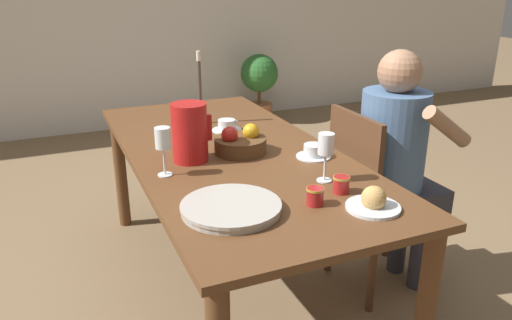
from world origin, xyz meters
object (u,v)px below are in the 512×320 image
object	(u,v)px
red_pitcher	(190,132)
wine_glass_juice	(326,147)
person_seated	(398,155)
teacup_across	(227,126)
jam_jar_amber	(341,184)
potted_plant	(259,81)
bread_plate	(373,202)
candlestick_tall	(200,95)
teacup_near_person	(314,152)
wine_glass_water	(163,140)
serving_tray	(231,208)
fruit_bowl	(240,143)
chair_person_side	(373,198)
jam_jar_red	(315,196)

from	to	relation	value
red_pitcher	wine_glass_juice	world-z (taller)	red_pitcher
person_seated	teacup_across	world-z (taller)	person_seated
jam_jar_amber	red_pitcher	bearing A→B (deg)	126.91
red_pitcher	potted_plant	bearing A→B (deg)	61.04
person_seated	red_pitcher	bearing A→B (deg)	-103.19
teacup_across	bread_plate	size ratio (longest dim) A/B	0.81
person_seated	candlestick_tall	distance (m)	1.04
teacup_near_person	wine_glass_juice	bearing A→B (deg)	-110.68
teacup_near_person	wine_glass_water	bearing A→B (deg)	175.57
serving_tray	potted_plant	xyz separation A→B (m)	(1.54, 3.27, -0.31)
person_seated	potted_plant	bearing A→B (deg)	168.42
teacup_near_person	person_seated	bearing A→B (deg)	-5.96
bread_plate	fruit_bowl	distance (m)	0.73
chair_person_side	candlestick_tall	xyz separation A→B (m)	(-0.62, 0.70, 0.40)
teacup_near_person	teacup_across	world-z (taller)	same
red_pitcher	wine_glass_water	distance (m)	0.19
chair_person_side	jam_jar_red	bearing A→B (deg)	-53.72
wine_glass_water	person_seated	bearing A→B (deg)	-5.03
chair_person_side	fruit_bowl	bearing A→B (deg)	-107.44
wine_glass_juice	teacup_across	world-z (taller)	wine_glass_juice
person_seated	wine_glass_juice	distance (m)	0.58
fruit_bowl	wine_glass_juice	bearing A→B (deg)	-68.03
wine_glass_juice	potted_plant	size ratio (longest dim) A/B	0.27
chair_person_side	teacup_near_person	bearing A→B (deg)	-90.81
wine_glass_water	teacup_near_person	xyz separation A→B (m)	(0.64, -0.05, -0.12)
wine_glass_juice	candlestick_tall	world-z (taller)	candlestick_tall
wine_glass_juice	potted_plant	xyz separation A→B (m)	(1.12, 3.16, -0.43)
red_pitcher	bread_plate	world-z (taller)	red_pitcher
jam_jar_red	teacup_near_person	bearing A→B (deg)	60.96
teacup_across	bread_plate	distance (m)	1.04
jam_jar_red	candlestick_tall	distance (m)	1.12
fruit_bowl	serving_tray	bearing A→B (deg)	-114.66
person_seated	serving_tray	distance (m)	0.98
bread_plate	candlestick_tall	xyz separation A→B (m)	(-0.22, 1.22, 0.13)
person_seated	serving_tray	xyz separation A→B (m)	(-0.93, -0.31, 0.05)
person_seated	bread_plate	xyz separation A→B (m)	(-0.48, -0.48, 0.06)
teacup_across	jam_jar_red	distance (m)	0.93
teacup_near_person	teacup_across	bearing A→B (deg)	112.13
teacup_near_person	teacup_across	distance (m)	0.55
serving_tray	candlestick_tall	world-z (taller)	candlestick_tall
jam_jar_amber	chair_person_side	bearing A→B (deg)	40.35
person_seated	fruit_bowl	world-z (taller)	person_seated
chair_person_side	person_seated	distance (m)	0.23
person_seated	potted_plant	size ratio (longest dim) A/B	1.65
person_seated	fruit_bowl	size ratio (longest dim) A/B	5.09
wine_glass_juice	jam_jar_amber	xyz separation A→B (m)	(-0.00, -0.12, -0.10)
person_seated	teacup_near_person	size ratio (longest dim) A/B	7.82
chair_person_side	red_pitcher	xyz separation A→B (m)	(-0.83, 0.18, 0.37)
wine_glass_juice	jam_jar_red	xyz separation A→B (m)	(-0.14, -0.17, -0.10)
jam_jar_red	potted_plant	size ratio (longest dim) A/B	0.09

